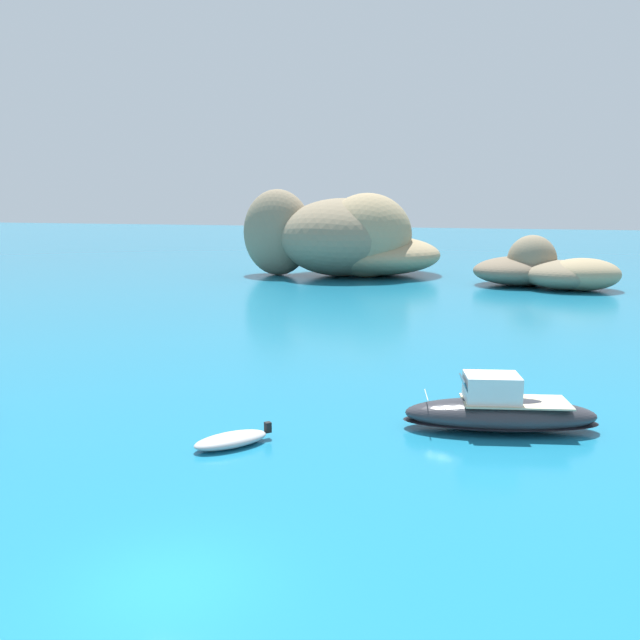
% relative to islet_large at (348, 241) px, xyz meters
% --- Properties ---
extents(ground_plane, '(400.00, 400.00, 0.00)m').
position_rel_islet_large_xyz_m(ground_plane, '(13.38, -59.08, -3.87)').
color(ground_plane, '#197093').
extents(islet_large, '(23.98, 20.14, 9.44)m').
position_rel_islet_large_xyz_m(islet_large, '(0.00, 0.00, 0.00)').
color(islet_large, '#9E8966').
rests_on(islet_large, ground).
extents(islet_small, '(16.51, 13.26, 4.93)m').
position_rel_islet_large_xyz_m(islet_small, '(20.63, -3.50, -2.21)').
color(islet_small, '#84755B').
rests_on(islet_small, ground).
extents(motorboat_charcoal, '(7.18, 3.73, 2.04)m').
position_rel_islet_large_xyz_m(motorboat_charcoal, '(19.39, -46.73, -3.18)').
color(motorboat_charcoal, '#2D2D33').
rests_on(motorboat_charcoal, ground).
extents(dinghy_tender, '(2.48, 2.72, 0.58)m').
position_rel_islet_large_xyz_m(dinghy_tender, '(11.03, -51.26, -3.64)').
color(dinghy_tender, '#B2B2B2').
rests_on(dinghy_tender, ground).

